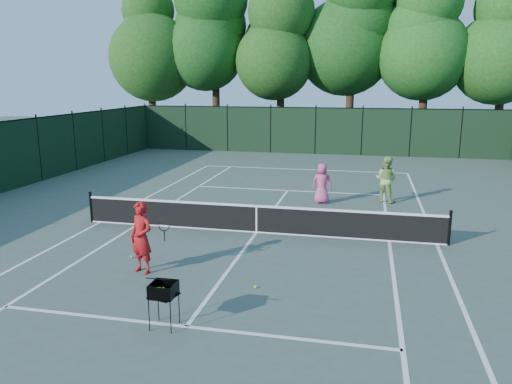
% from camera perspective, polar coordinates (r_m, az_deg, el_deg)
% --- Properties ---
extents(ground, '(90.00, 90.00, 0.00)m').
position_cam_1_polar(ground, '(15.99, 0.05, -4.66)').
color(ground, '#445349').
rests_on(ground, ground).
extents(sideline_doubles_left, '(0.10, 23.77, 0.01)m').
position_cam_1_polar(sideline_doubles_left, '(17.94, -17.35, -3.31)').
color(sideline_doubles_left, white).
rests_on(sideline_doubles_left, ground).
extents(sideline_doubles_right, '(0.10, 23.77, 0.01)m').
position_cam_1_polar(sideline_doubles_right, '(15.80, 19.97, -5.64)').
color(sideline_doubles_right, white).
rests_on(sideline_doubles_right, ground).
extents(sideline_singles_left, '(0.10, 23.77, 0.01)m').
position_cam_1_polar(sideline_singles_left, '(17.31, -13.40, -3.65)').
color(sideline_singles_left, white).
rests_on(sideline_singles_left, ground).
extents(sideline_singles_right, '(0.10, 23.77, 0.01)m').
position_cam_1_polar(sideline_singles_right, '(15.67, 14.98, -5.45)').
color(sideline_singles_right, white).
rests_on(sideline_singles_right, ground).
extents(baseline_far, '(10.97, 0.10, 0.01)m').
position_cam_1_polar(baseline_far, '(27.41, 5.42, 2.59)').
color(baseline_far, white).
rests_on(baseline_far, ground).
extents(service_line_near, '(8.23, 0.10, 0.01)m').
position_cam_1_polar(service_line_near, '(10.28, -7.93, -14.98)').
color(service_line_near, white).
rests_on(service_line_near, ground).
extents(service_line_far, '(8.23, 0.10, 0.01)m').
position_cam_1_polar(service_line_far, '(22.08, 3.64, 0.18)').
color(service_line_far, white).
rests_on(service_line_far, ground).
extents(center_service_line, '(0.10, 12.80, 0.01)m').
position_cam_1_polar(center_service_line, '(15.99, 0.05, -4.65)').
color(center_service_line, white).
rests_on(center_service_line, ground).
extents(tennis_net, '(11.69, 0.09, 1.06)m').
position_cam_1_polar(tennis_net, '(15.85, 0.05, -3.01)').
color(tennis_net, black).
rests_on(tennis_net, ground).
extents(fence_far, '(24.00, 0.05, 3.00)m').
position_cam_1_polar(fence_far, '(33.23, 6.81, 6.91)').
color(fence_far, black).
rests_on(fence_far, ground).
extents(tree_0, '(6.40, 6.40, 13.14)m').
position_cam_1_polar(tree_0, '(40.03, -12.11, 17.23)').
color(tree_0, black).
rests_on(tree_0, ground).
extents(tree_1, '(6.80, 6.80, 13.98)m').
position_cam_1_polar(tree_1, '(38.80, -4.73, 18.40)').
color(tree_1, black).
rests_on(tree_1, ground).
extents(tree_2, '(6.00, 6.00, 12.40)m').
position_cam_1_polar(tree_2, '(37.36, 2.90, 17.17)').
color(tree_2, black).
rests_on(tree_2, ground).
extents(tree_3, '(7.00, 7.00, 14.45)m').
position_cam_1_polar(tree_3, '(37.48, 11.05, 18.91)').
color(tree_3, black).
rests_on(tree_3, ground).
extents(tree_4, '(6.20, 6.20, 12.97)m').
position_cam_1_polar(tree_4, '(36.85, 19.11, 17.23)').
color(tree_4, black).
rests_on(tree_4, ground).
extents(tree_5, '(5.80, 5.80, 12.23)m').
position_cam_1_polar(tree_5, '(38.14, 26.74, 15.77)').
color(tree_5, black).
rests_on(tree_5, ground).
extents(coach, '(1.09, 0.65, 1.83)m').
position_cam_1_polar(coach, '(12.83, -12.94, -5.08)').
color(coach, '#B51418').
rests_on(coach, ground).
extents(player_pink, '(0.79, 0.52, 1.60)m').
position_cam_1_polar(player_pink, '(19.78, 7.56, 0.99)').
color(player_pink, '#D0497B').
rests_on(player_pink, ground).
extents(player_green, '(1.09, 0.99, 1.83)m').
position_cam_1_polar(player_green, '(20.47, 14.63, 1.41)').
color(player_green, '#97BF5F').
rests_on(player_green, ground).
extents(ball_hopper, '(0.58, 0.58, 0.92)m').
position_cam_1_polar(ball_hopper, '(10.01, -10.54, -10.96)').
color(ball_hopper, black).
rests_on(ball_hopper, ground).
extents(loose_ball_near_cart, '(0.07, 0.07, 0.07)m').
position_cam_1_polar(loose_ball_near_cart, '(11.86, -0.08, -10.80)').
color(loose_ball_near_cart, '#ECF532').
rests_on(loose_ball_near_cart, ground).
extents(loose_ball_midcourt, '(0.07, 0.07, 0.07)m').
position_cam_1_polar(loose_ball_midcourt, '(14.18, -14.03, -7.19)').
color(loose_ball_midcourt, '#CCE22E').
rests_on(loose_ball_midcourt, ground).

